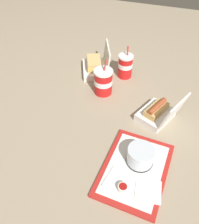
# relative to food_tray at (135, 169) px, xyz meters

# --- Properties ---
(ground_plane) EXTENTS (3.20, 3.20, 0.00)m
(ground_plane) POSITION_rel_food_tray_xyz_m (0.22, 0.19, -0.01)
(ground_plane) COLOR gray
(food_tray) EXTENTS (0.39, 0.29, 0.01)m
(food_tray) POSITION_rel_food_tray_xyz_m (0.00, 0.00, 0.00)
(food_tray) COLOR red
(food_tray) RESTS_ON ground_plane
(cake_container) EXTENTS (0.11, 0.11, 0.08)m
(cake_container) POSITION_rel_food_tray_xyz_m (0.04, -0.01, 0.04)
(cake_container) COLOR black
(cake_container) RESTS_ON food_tray
(ketchup_cup) EXTENTS (0.04, 0.04, 0.02)m
(ketchup_cup) POSITION_rel_food_tray_xyz_m (-0.11, 0.03, 0.02)
(ketchup_cup) COLOR white
(ketchup_cup) RESTS_ON food_tray
(napkin_stack) EXTENTS (0.11, 0.11, 0.00)m
(napkin_stack) POSITION_rel_food_tray_xyz_m (-0.08, -0.07, 0.01)
(napkin_stack) COLOR white
(napkin_stack) RESTS_ON food_tray
(plastic_fork) EXTENTS (0.11, 0.03, 0.00)m
(plastic_fork) POSITION_rel_food_tray_xyz_m (-0.07, 0.09, 0.01)
(plastic_fork) COLOR white
(plastic_fork) RESTS_ON food_tray
(clamshell_hotdog_front) EXTENTS (0.23, 0.24, 0.17)m
(clamshell_hotdog_front) POSITION_rel_food_tray_xyz_m (0.33, -0.04, 0.03)
(clamshell_hotdog_front) COLOR white
(clamshell_hotdog_front) RESTS_ON ground_plane
(clamshell_sandwich_corner) EXTENTS (0.24, 0.22, 0.17)m
(clamshell_sandwich_corner) POSITION_rel_food_tray_xyz_m (0.62, 0.39, 0.04)
(clamshell_sandwich_corner) COLOR white
(clamshell_sandwich_corner) RESTS_ON ground_plane
(soda_cup_back) EXTENTS (0.11, 0.11, 0.21)m
(soda_cup_back) POSITION_rel_food_tray_xyz_m (0.45, 0.28, 0.07)
(soda_cup_back) COLOR red
(soda_cup_back) RESTS_ON ground_plane
(soda_cup_left) EXTENTS (0.09, 0.09, 0.20)m
(soda_cup_left) POSITION_rel_food_tray_xyz_m (0.64, 0.21, 0.07)
(soda_cup_left) COLOR red
(soda_cup_left) RESTS_ON ground_plane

